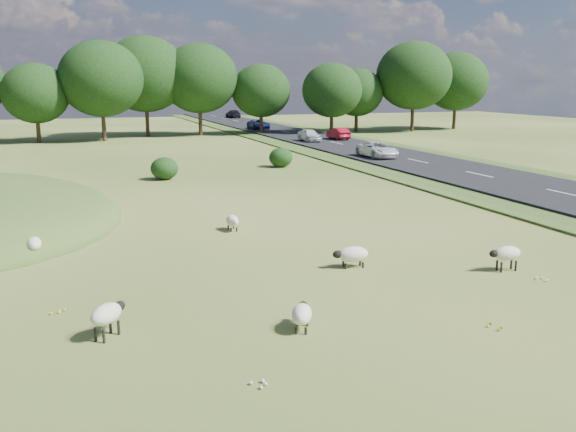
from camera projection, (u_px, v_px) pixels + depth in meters
The scene contains 15 objects.
ground at pixel (174, 185), 40.65m from camera, with size 160.00×160.00×0.00m, color #3B591B.
road at pixel (382, 154), 56.37m from camera, with size 8.00×150.00×0.25m, color black.
treeline at pixel (109, 80), 71.65m from camera, with size 96.28×14.66×11.70m.
shrubs at pixel (129, 164), 44.72m from camera, with size 26.29×7.32×1.50m.
sheep_0 at pixel (506, 254), 22.04m from camera, with size 1.22×0.56×0.88m.
sheep_1 at pixel (34, 244), 23.48m from camera, with size 0.52×1.16×0.85m.
sheep_2 at pixel (302, 314), 16.83m from camera, with size 0.89×1.25×0.70m.
sheep_3 at pixel (232, 221), 28.08m from camera, with size 0.54×1.18×0.68m.
sheep_4 at pixel (107, 314), 16.27m from camera, with size 1.12×1.19×0.90m.
sheep_5 at pixel (352, 254), 22.47m from camera, with size 1.33×0.67×0.76m.
car_1 at pixel (377, 149), 53.14m from camera, with size 2.12×4.60×1.28m, color white.
car_2 at pixel (338, 133), 69.65m from camera, with size 1.33×3.81×1.26m, color maroon.
car_3 at pixel (259, 124), 84.40m from camera, with size 2.13×4.62×1.28m, color navy.
car_4 at pixel (309, 135), 67.40m from camera, with size 1.55×3.84×1.31m, color white.
car_5 at pixel (233, 114), 111.21m from camera, with size 1.86×4.57×1.32m, color black.
Camera 1 is at (-6.58, -20.30, 6.42)m, focal length 40.00 mm.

